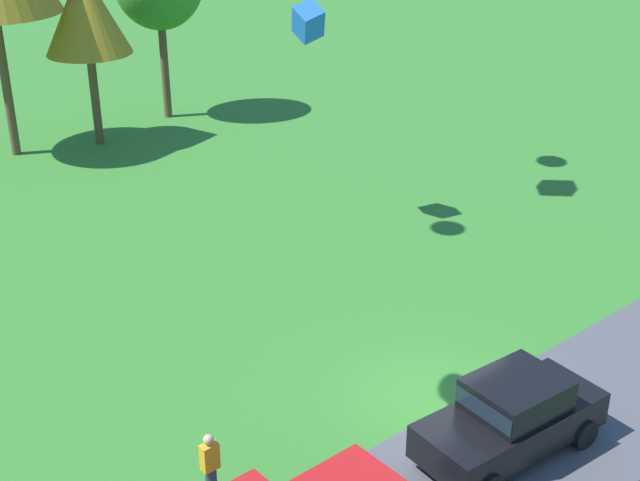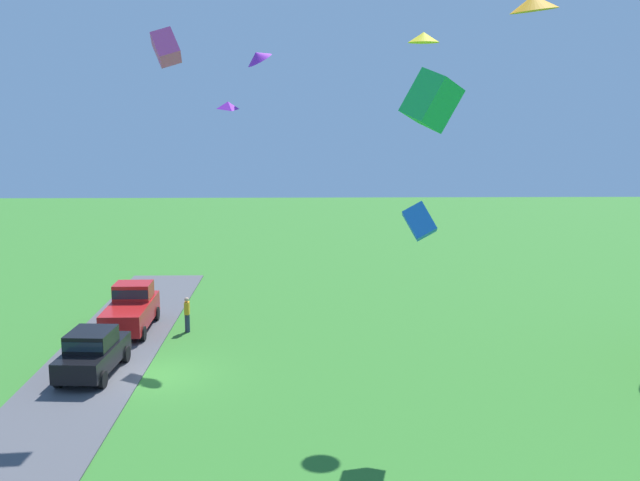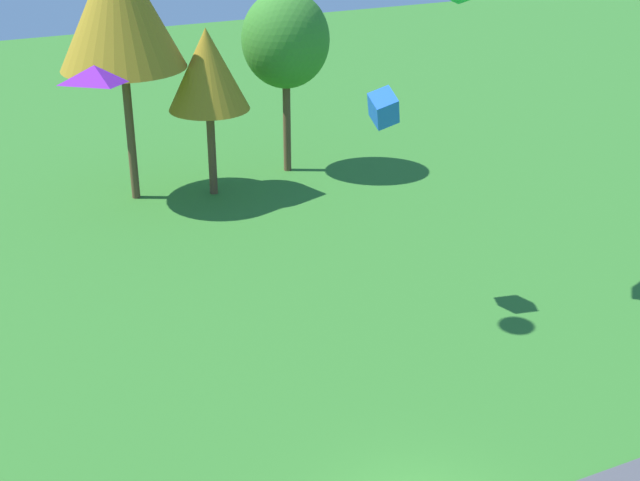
{
  "view_description": "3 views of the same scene",
  "coord_description": "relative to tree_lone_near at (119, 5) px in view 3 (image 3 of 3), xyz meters",
  "views": [
    {
      "loc": [
        -13.31,
        -11.87,
        12.77
      ],
      "look_at": [
        0.64,
        4.95,
        2.29
      ],
      "focal_mm": 50.0,
      "sensor_mm": 36.0,
      "label": 1
    },
    {
      "loc": [
        28.81,
        6.16,
        10.68
      ],
      "look_at": [
        2.42,
        6.67,
        5.96
      ],
      "focal_mm": 42.0,
      "sensor_mm": 36.0,
      "label": 2
    },
    {
      "loc": [
        -9.1,
        -13.65,
        14.77
      ],
      "look_at": [
        0.36,
        6.28,
        4.65
      ],
      "focal_mm": 50.0,
      "sensor_mm": 36.0,
      "label": 3
    }
  ],
  "objects": [
    {
      "name": "kite_diamond_low_drifter",
      "position": [
        -5.23,
        -20.51,
        2.34
      ],
      "size": [
        1.31,
        1.1,
        0.47
      ],
      "primitive_type": "pyramid",
      "rotation": [
        0.13,
        0.0,
        1.91
      ],
      "color": "purple"
    },
    {
      "name": "kite_box_mid_center",
      "position": [
        5.01,
        -13.19,
        -1.49
      ],
      "size": [
        1.06,
        1.24,
        1.44
      ],
      "primitive_type": "cube",
      "rotation": [
        -0.53,
        0.3,
        2.99
      ],
      "color": "blue"
    },
    {
      "name": "tree_far_left",
      "position": [
        3.3,
        -0.99,
        -2.8
      ],
      "size": [
        3.51,
        3.51,
        7.41
      ],
      "color": "brown",
      "rests_on": "ground"
    },
    {
      "name": "tree_lone_near",
      "position": [
        0.0,
        0.0,
        0.0
      ],
      "size": [
        5.24,
        5.24,
        11.07
      ],
      "color": "brown",
      "rests_on": "ground"
    },
    {
      "name": "tree_center_back",
      "position": [
        7.51,
        0.37,
        -2.18
      ],
      "size": [
        4.01,
        4.01,
        8.47
      ],
      "color": "brown",
      "rests_on": "ground"
    }
  ]
}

